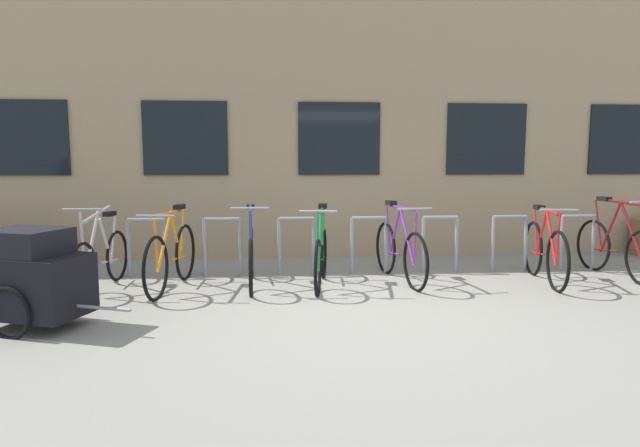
# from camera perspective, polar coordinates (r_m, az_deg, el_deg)

# --- Properties ---
(ground_plane) EXTENTS (42.00, 42.00, 0.00)m
(ground_plane) POSITION_cam_1_polar(r_m,az_deg,el_deg) (5.46, 5.86, -9.65)
(ground_plane) COLOR gray
(storefront_building) EXTENTS (28.00, 7.07, 4.93)m
(storefront_building) POSITION_cam_1_polar(r_m,az_deg,el_deg) (11.94, 0.16, 11.19)
(storefront_building) COLOR tan
(storefront_building) RESTS_ON ground
(bike_rack) EXTENTS (6.52, 0.05, 0.80)m
(bike_rack) POSITION_cam_1_polar(r_m,az_deg,el_deg) (7.24, 5.36, -1.72)
(bike_rack) COLOR gray
(bike_rack) RESTS_ON ground
(bicycle_red) EXTENTS (0.46, 1.69, 1.00)m
(bicycle_red) POSITION_cam_1_polar(r_m,az_deg,el_deg) (7.30, 23.27, -2.80)
(bicycle_red) COLOR black
(bicycle_red) RESTS_ON ground
(bicycle_purple) EXTENTS (0.44, 1.76, 1.04)m
(bicycle_purple) POSITION_cam_1_polar(r_m,az_deg,el_deg) (6.85, 8.66, -2.94)
(bicycle_purple) COLOR black
(bicycle_purple) RESTS_ON ground
(bicycle_green) EXTENTS (0.44, 1.62, 1.02)m
(bicycle_green) POSITION_cam_1_polar(r_m,az_deg,el_deg) (6.52, 0.11, -3.54)
(bicycle_green) COLOR black
(bicycle_green) RESTS_ON ground
(bicycle_blue) EXTENTS (0.44, 1.71, 1.04)m
(bicycle_blue) POSITION_cam_1_polar(r_m,az_deg,el_deg) (6.61, -7.52, -3.44)
(bicycle_blue) COLOR black
(bicycle_blue) RESTS_ON ground
(bicycle_maroon) EXTENTS (0.44, 1.77, 1.08)m
(bicycle_maroon) POSITION_cam_1_polar(r_m,az_deg,el_deg) (8.04, 29.68, -2.27)
(bicycle_maroon) COLOR black
(bicycle_maroon) RESTS_ON ground
(bicycle_orange) EXTENTS (0.44, 1.79, 1.02)m
(bicycle_orange) POSITION_cam_1_polar(r_m,az_deg,el_deg) (6.62, -15.85, -3.44)
(bicycle_orange) COLOR black
(bicycle_orange) RESTS_ON ground
(bicycle_silver) EXTENTS (0.44, 1.64, 1.04)m
(bicycle_silver) POSITION_cam_1_polar(r_m,az_deg,el_deg) (6.90, -22.73, -3.54)
(bicycle_silver) COLOR black
(bicycle_silver) RESTS_ON ground
(bike_trailer) EXTENTS (1.47, 0.86, 0.94)m
(bike_trailer) POSITION_cam_1_polar(r_m,az_deg,el_deg) (5.54, -28.77, -5.07)
(bike_trailer) COLOR black
(bike_trailer) RESTS_ON ground
(backpack) EXTENTS (0.31, 0.25, 0.44)m
(backpack) POSITION_cam_1_polar(r_m,az_deg,el_deg) (6.99, -27.44, -4.91)
(backpack) COLOR maroon
(backpack) RESTS_ON ground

